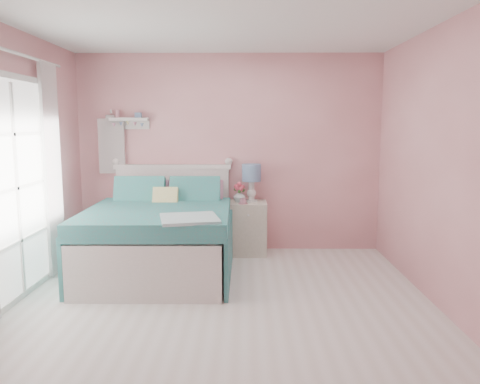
{
  "coord_description": "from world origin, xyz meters",
  "views": [
    {
      "loc": [
        0.21,
        -3.98,
        1.68
      ],
      "look_at": [
        0.15,
        1.2,
        0.93
      ],
      "focal_mm": 35.0,
      "sensor_mm": 36.0,
      "label": 1
    }
  ],
  "objects_px": {
    "bed": "(161,237)",
    "nightstand": "(248,228)",
    "table_lamp": "(251,176)",
    "teacup": "(243,201)",
    "vase": "(239,196)"
  },
  "relations": [
    {
      "from": "table_lamp",
      "to": "teacup",
      "type": "distance_m",
      "value": 0.38
    },
    {
      "from": "nightstand",
      "to": "vase",
      "type": "xyz_separation_m",
      "value": [
        -0.11,
        0.0,
        0.42
      ]
    },
    {
      "from": "bed",
      "to": "nightstand",
      "type": "distance_m",
      "value": 1.25
    },
    {
      "from": "bed",
      "to": "teacup",
      "type": "distance_m",
      "value": 1.17
    },
    {
      "from": "bed",
      "to": "vase",
      "type": "height_order",
      "value": "bed"
    },
    {
      "from": "vase",
      "to": "teacup",
      "type": "relative_size",
      "value": 1.84
    },
    {
      "from": "bed",
      "to": "vase",
      "type": "bearing_deg",
      "value": 39.28
    },
    {
      "from": "bed",
      "to": "table_lamp",
      "type": "distance_m",
      "value": 1.46
    },
    {
      "from": "bed",
      "to": "table_lamp",
      "type": "bearing_deg",
      "value": 36.59
    },
    {
      "from": "table_lamp",
      "to": "teacup",
      "type": "relative_size",
      "value": 5.6
    },
    {
      "from": "nightstand",
      "to": "teacup",
      "type": "height_order",
      "value": "teacup"
    },
    {
      "from": "table_lamp",
      "to": "vase",
      "type": "xyz_separation_m",
      "value": [
        -0.16,
        -0.05,
        -0.26
      ]
    },
    {
      "from": "nightstand",
      "to": "bed",
      "type": "bearing_deg",
      "value": -143.27
    },
    {
      "from": "nightstand",
      "to": "teacup",
      "type": "xyz_separation_m",
      "value": [
        -0.06,
        -0.14,
        0.38
      ]
    },
    {
      "from": "nightstand",
      "to": "table_lamp",
      "type": "distance_m",
      "value": 0.68
    }
  ]
}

